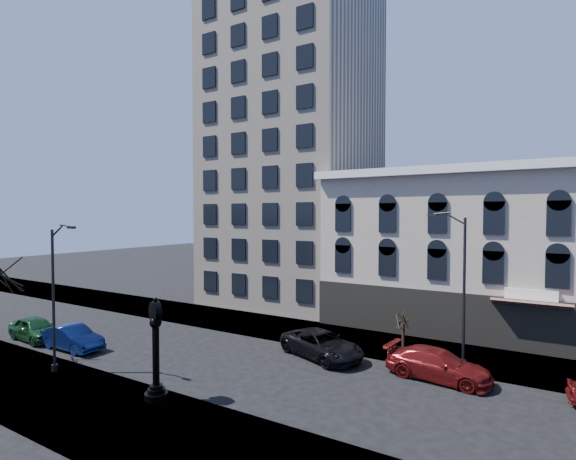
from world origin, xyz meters
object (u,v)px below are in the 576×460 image
Objects in this scene: car_near_a at (35,329)px; street_lamp_near at (59,259)px; street_clock at (156,353)px; car_near_b at (72,338)px.

street_lamp_near is at bearing -106.45° from car_near_a.
street_lamp_near is at bearing -153.73° from street_clock.
street_lamp_near is 10.31m from car_near_a.
street_lamp_near is 1.76× the size of car_near_a.
car_near_b is at bearing -85.07° from car_near_a.
street_clock is 0.58× the size of street_lamp_near.
street_lamp_near is 7.51m from car_near_b.
car_near_a reaches higher than car_near_b.
car_near_a is (-8.05, 2.94, -5.73)m from street_lamp_near.
street_lamp_near reaches higher than street_clock.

